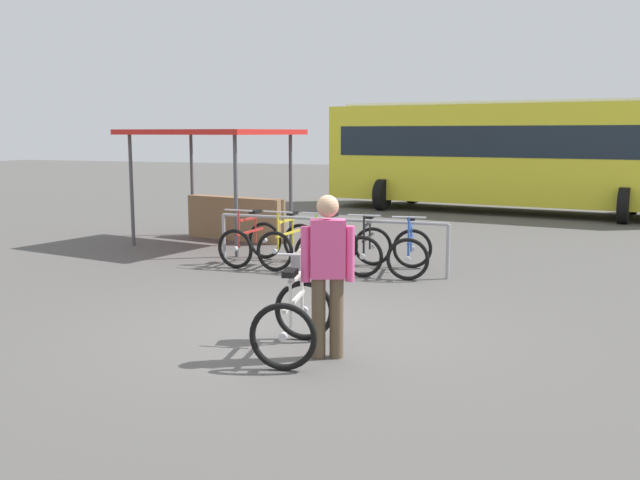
% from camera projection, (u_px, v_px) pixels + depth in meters
% --- Properties ---
extents(ground_plane, '(80.00, 80.00, 0.00)m').
position_uv_depth(ground_plane, '(294.00, 332.00, 8.04)').
color(ground_plane, '#514F4C').
extents(bike_rack_rail, '(3.91, 0.06, 0.88)m').
position_uv_depth(bike_rack_rail, '(330.00, 229.00, 11.49)').
color(bike_rack_rail, '#99999E').
rests_on(bike_rack_rail, ground).
extents(racked_bike_red, '(0.75, 1.15, 0.97)m').
position_uv_depth(racked_bike_red, '(250.00, 242.00, 12.20)').
color(racked_bike_red, black).
rests_on(racked_bike_red, ground).
extents(racked_bike_yellow, '(0.72, 1.14, 0.97)m').
position_uv_depth(racked_bike_yellow, '(288.00, 244.00, 11.97)').
color(racked_bike_yellow, black).
rests_on(racked_bike_yellow, ground).
extents(racked_bike_lime, '(0.81, 1.19, 0.98)m').
position_uv_depth(racked_bike_lime, '(327.00, 247.00, 11.74)').
color(racked_bike_lime, black).
rests_on(racked_bike_lime, ground).
extents(racked_bike_black, '(0.77, 1.16, 0.97)m').
position_uv_depth(racked_bike_black, '(368.00, 249.00, 11.50)').
color(racked_bike_black, black).
rests_on(racked_bike_black, ground).
extents(racked_bike_blue, '(0.81, 1.17, 0.97)m').
position_uv_depth(racked_bike_blue, '(410.00, 251.00, 11.27)').
color(racked_bike_blue, black).
rests_on(racked_bike_blue, ground).
extents(featured_bicycle, '(0.83, 1.25, 1.09)m').
position_uv_depth(featured_bicycle, '(297.00, 305.00, 7.28)').
color(featured_bicycle, black).
rests_on(featured_bicycle, ground).
extents(person_with_featured_bike, '(0.50, 0.32, 1.64)m').
position_uv_depth(person_with_featured_bike, '(328.00, 269.00, 6.99)').
color(person_with_featured_bike, brown).
rests_on(person_with_featured_bike, ground).
extents(bus_distant, '(10.26, 4.39, 3.08)m').
position_uv_depth(bus_distant, '(507.00, 150.00, 19.93)').
color(bus_distant, yellow).
rests_on(bus_distant, ground).
extents(market_stall, '(3.49, 2.86, 2.30)m').
position_uv_depth(market_stall, '(222.00, 174.00, 14.41)').
color(market_stall, '#4C4C51').
rests_on(market_stall, ground).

